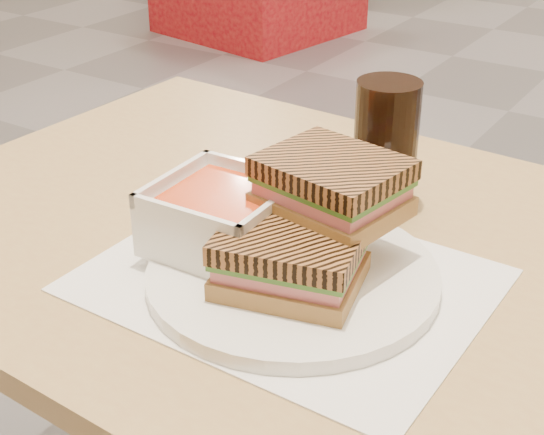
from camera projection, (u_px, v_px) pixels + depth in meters
The scene contains 7 objects.
main_table at pixel (376, 349), 0.90m from camera, with size 1.23×0.75×0.75m.
tray_liner at pixel (287, 280), 0.82m from camera, with size 0.40×0.31×0.00m.
plate at pixel (293, 276), 0.81m from camera, with size 0.30×0.30×0.02m.
soup_bowl at pixel (222, 219), 0.83m from camera, with size 0.14×0.14×0.07m.
panini_lower at pixel (291, 258), 0.77m from camera, with size 0.16×0.14×0.06m.
panini_upper at pixel (332, 186), 0.79m from camera, with size 0.15×0.13×0.06m.
cola_glass at pixel (385, 148), 0.92m from camera, with size 0.07×0.07×0.16m.
Camera 1 is at (0.39, -2.58, 1.20)m, focal length 52.41 mm.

